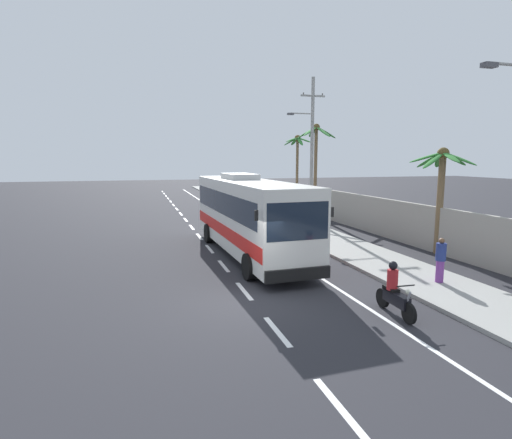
# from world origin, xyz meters

# --- Properties ---
(ground_plane) EXTENTS (160.00, 160.00, 0.00)m
(ground_plane) POSITION_xyz_m (0.00, 0.00, 0.00)
(ground_plane) COLOR #28282D
(sidewalk_kerb) EXTENTS (3.20, 90.00, 0.14)m
(sidewalk_kerb) POSITION_xyz_m (6.80, 10.00, 0.07)
(sidewalk_kerb) COLOR #999993
(sidewalk_kerb) RESTS_ON ground
(lane_markings) EXTENTS (3.43, 71.00, 0.01)m
(lane_markings) POSITION_xyz_m (1.98, 14.40, 0.00)
(lane_markings) COLOR white
(lane_markings) RESTS_ON ground
(boundary_wall) EXTENTS (0.24, 60.00, 2.26)m
(boundary_wall) POSITION_xyz_m (10.60, 14.00, 1.13)
(boundary_wall) COLOR #9E998E
(boundary_wall) RESTS_ON ground
(coach_bus_foreground) EXTENTS (3.25, 11.73, 3.85)m
(coach_bus_foreground) POSITION_xyz_m (1.59, 6.48, 2.00)
(coach_bus_foreground) COLOR silver
(coach_bus_foreground) RESTS_ON ground
(motorcycle_beside_bus) EXTENTS (0.56, 1.96, 1.59)m
(motorcycle_beside_bus) POSITION_xyz_m (3.74, -2.20, 0.65)
(motorcycle_beside_bus) COLOR black
(motorcycle_beside_bus) RESTS_ON ground
(pedestrian_near_kerb) EXTENTS (0.36, 0.36, 1.63)m
(pedestrian_near_kerb) POSITION_xyz_m (7.28, 15.83, 0.99)
(pedestrian_near_kerb) COLOR #2D7A47
(pedestrian_near_kerb) RESTS_ON sidewalk_kerb
(pedestrian_midwalk) EXTENTS (0.36, 0.36, 1.61)m
(pedestrian_midwalk) POSITION_xyz_m (6.61, 14.20, 0.98)
(pedestrian_midwalk) COLOR navy
(pedestrian_midwalk) RESTS_ON sidewalk_kerb
(pedestrian_far_walk) EXTENTS (0.36, 0.36, 1.64)m
(pedestrian_far_walk) POSITION_xyz_m (6.99, -0.25, 0.99)
(pedestrian_far_walk) COLOR #75388E
(pedestrian_far_walk) RESTS_ON sidewalk_kerb
(utility_pole_mid) EXTENTS (2.81, 0.24, 10.28)m
(utility_pole_mid) POSITION_xyz_m (8.70, 15.31, 5.42)
(utility_pole_mid) COLOR #9E9E99
(utility_pole_mid) RESTS_ON ground
(palm_nearest) EXTENTS (2.87, 2.70, 6.77)m
(palm_nearest) POSITION_xyz_m (11.01, 23.63, 5.14)
(palm_nearest) COLOR brown
(palm_nearest) RESTS_ON ground
(palm_second) EXTENTS (3.09, 3.06, 5.13)m
(palm_second) POSITION_xyz_m (10.53, 4.13, 3.70)
(palm_second) COLOR brown
(palm_second) RESTS_ON ground
(palm_third) EXTENTS (3.56, 3.87, 7.31)m
(palm_third) POSITION_xyz_m (10.18, 17.80, 5.33)
(palm_third) COLOR brown
(palm_third) RESTS_ON ground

